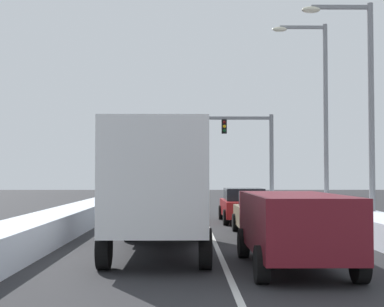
% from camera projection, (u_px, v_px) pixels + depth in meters
% --- Properties ---
extents(ground_plane, '(120.00, 120.00, 0.00)m').
position_uv_depth(ground_plane, '(212.00, 237.00, 18.71)').
color(ground_plane, '#28282B').
extents(lane_stripe_between_right_lane_and_center_lane, '(0.14, 34.28, 0.01)m').
position_uv_depth(lane_stripe_between_right_lane_and_center_lane, '(209.00, 228.00, 21.83)').
color(lane_stripe_between_right_lane_and_center_lane, silver).
rests_on(lane_stripe_between_right_lane_and_center_lane, ground).
extents(snow_bank_right_shoulder, '(1.80, 34.28, 0.78)m').
position_uv_depth(snow_bank_right_shoulder, '(343.00, 218.00, 21.90)').
color(snow_bank_right_shoulder, silver).
rests_on(snow_bank_right_shoulder, ground).
extents(snow_bank_left_shoulder, '(1.51, 34.28, 0.84)m').
position_uv_depth(snow_bank_left_shoulder, '(73.00, 218.00, 21.78)').
color(snow_bank_left_shoulder, silver).
rests_on(snow_bank_left_shoulder, ground).
extents(suv_maroon_right_lane_nearest, '(2.16, 4.90, 1.67)m').
position_uv_depth(suv_maroon_right_lane_nearest, '(294.00, 223.00, 12.47)').
color(suv_maroon_right_lane_nearest, maroon).
rests_on(suv_maroon_right_lane_nearest, ground).
extents(sedan_tan_right_lane_second, '(2.00, 4.50, 1.51)m').
position_uv_depth(sedan_tan_right_lane_second, '(265.00, 214.00, 19.16)').
color(sedan_tan_right_lane_second, '#937F60').
rests_on(sedan_tan_right_lane_second, ground).
extents(sedan_red_right_lane_third, '(2.00, 4.50, 1.51)m').
position_uv_depth(sedan_red_right_lane_third, '(243.00, 205.00, 24.77)').
color(sedan_red_right_lane_third, maroon).
rests_on(sedan_red_right_lane_third, ground).
extents(box_truck_center_lane_nearest, '(2.53, 7.20, 3.36)m').
position_uv_depth(box_truck_center_lane_nearest, '(160.00, 182.00, 14.84)').
color(box_truck_center_lane_nearest, black).
rests_on(box_truck_center_lane_nearest, ground).
extents(sedan_white_center_lane_second, '(2.00, 4.50, 1.51)m').
position_uv_depth(sedan_white_center_lane_second, '(163.00, 207.00, 23.52)').
color(sedan_white_center_lane_second, silver).
rests_on(sedan_white_center_lane_second, ground).
extents(sedan_charcoal_center_lane_third, '(2.00, 4.50, 1.51)m').
position_uv_depth(sedan_charcoal_center_lane_third, '(172.00, 200.00, 29.31)').
color(sedan_charcoal_center_lane_third, '#38383D').
rests_on(sedan_charcoal_center_lane_third, ground).
extents(traffic_light_gantry, '(7.54, 0.47, 6.20)m').
position_uv_depth(traffic_light_gantry, '(237.00, 139.00, 37.59)').
color(traffic_light_gantry, slate).
rests_on(traffic_light_gantry, ground).
extents(street_lamp_right_near, '(2.66, 0.36, 8.48)m').
position_uv_depth(street_lamp_right_near, '(362.00, 95.00, 20.53)').
color(street_lamp_right_near, gray).
rests_on(street_lamp_right_near, ground).
extents(street_lamp_right_mid, '(2.66, 0.36, 9.39)m').
position_uv_depth(street_lamp_right_mid, '(319.00, 104.00, 26.77)').
color(street_lamp_right_mid, gray).
rests_on(street_lamp_right_mid, ground).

